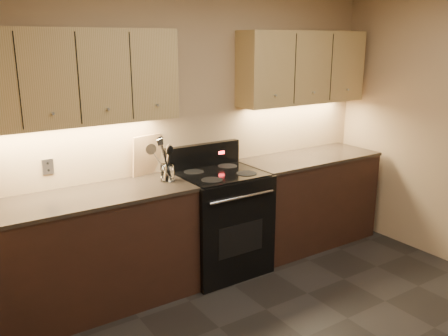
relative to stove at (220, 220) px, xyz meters
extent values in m
cube|color=tan|center=(-0.08, 0.32, 0.82)|extent=(4.00, 0.04, 2.60)
cube|color=black|center=(-1.18, 0.02, -0.03)|extent=(1.60, 0.60, 0.90)
cube|color=#3D3127|center=(-1.18, 0.02, 0.44)|extent=(1.62, 0.62, 0.03)
cube|color=black|center=(1.10, 0.02, -0.03)|extent=(1.44, 0.60, 0.90)
cube|color=#3D3127|center=(1.10, 0.02, 0.44)|extent=(1.46, 0.62, 0.03)
cube|color=black|center=(0.00, -0.01, -0.02)|extent=(0.76, 0.65, 0.92)
cube|color=black|center=(0.00, -0.01, 0.45)|extent=(0.70, 0.60, 0.01)
cube|color=black|center=(0.00, 0.28, 0.55)|extent=(0.76, 0.07, 0.22)
cube|color=red|center=(0.18, 0.24, 0.56)|extent=(0.06, 0.00, 0.03)
cylinder|color=silver|center=(0.00, -0.35, 0.32)|extent=(0.65, 0.02, 0.02)
cube|color=black|center=(0.00, -0.33, -0.07)|extent=(0.46, 0.00, 0.28)
cylinder|color=black|center=(-0.18, -0.16, 0.45)|extent=(0.18, 0.18, 0.00)
cylinder|color=black|center=(0.18, -0.16, 0.45)|extent=(0.18, 0.18, 0.00)
cylinder|color=black|center=(-0.18, 0.14, 0.45)|extent=(0.18, 0.18, 0.00)
cylinder|color=black|center=(0.18, 0.14, 0.45)|extent=(0.18, 0.18, 0.00)
cube|color=tan|center=(-1.18, 0.17, 1.32)|extent=(1.60, 0.30, 0.70)
cube|color=tan|center=(1.10, 0.17, 1.32)|extent=(1.44, 0.30, 0.70)
cube|color=#B2B5BA|center=(-1.38, 0.31, 0.64)|extent=(0.08, 0.01, 0.12)
cylinder|color=white|center=(-0.50, 0.03, 0.52)|extent=(0.14, 0.14, 0.14)
cylinder|color=white|center=(-0.50, 0.03, 0.46)|extent=(0.11, 0.11, 0.02)
cube|color=tan|center=(-0.56, 0.29, 0.63)|extent=(0.28, 0.11, 0.35)
camera|label=1|loc=(-2.20, -3.38, 1.59)|focal=38.00mm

